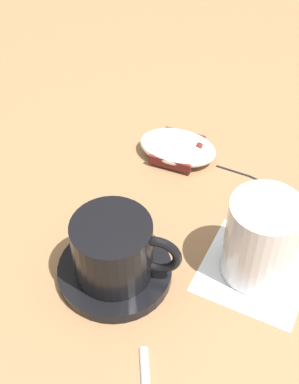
{
  "coord_description": "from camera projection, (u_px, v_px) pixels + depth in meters",
  "views": [
    {
      "loc": [
        -0.29,
        -0.25,
        0.49
      ],
      "look_at": [
        0.04,
        0.07,
        0.03
      ],
      "focal_mm": 50.0,
      "sensor_mm": 36.0,
      "label": 1
    }
  ],
  "objects": [
    {
      "name": "computer_mouse",
      "position": [
        178.0,
        147.0,
        0.72
      ],
      "size": [
        0.1,
        0.12,
        0.03
      ],
      "color": "silver",
      "rests_on": "ground"
    },
    {
      "name": "saucer",
      "position": [
        115.0,
        271.0,
        0.59
      ],
      "size": [
        0.13,
        0.13,
        0.01
      ],
      "primitive_type": "cylinder",
      "color": "black",
      "rests_on": "ground"
    },
    {
      "name": "coffee_cup",
      "position": [
        115.0,
        249.0,
        0.56
      ],
      "size": [
        0.09,
        0.11,
        0.07
      ],
      "color": "black",
      "rests_on": "saucer"
    },
    {
      "name": "drinking_glass",
      "position": [
        261.0,
        239.0,
        0.56
      ],
      "size": [
        0.08,
        0.08,
        0.1
      ],
      "primitive_type": "cylinder",
      "color": "silver",
      "rests_on": "napkin_under_glass"
    },
    {
      "name": "napkin_under_glass",
      "position": [
        255.0,
        271.0,
        0.6
      ],
      "size": [
        0.14,
        0.14,
        0.0
      ],
      "primitive_type": "cube",
      "rotation": [
        0.0,
        0.0,
        0.31
      ],
      "color": "white",
      "rests_on": "ground"
    },
    {
      "name": "ground_plane",
      "position": [
        170.0,
        257.0,
        0.61
      ],
      "size": [
        3.0,
        3.0,
        0.0
      ],
      "primitive_type": "plane",
      "color": "olive"
    }
  ]
}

